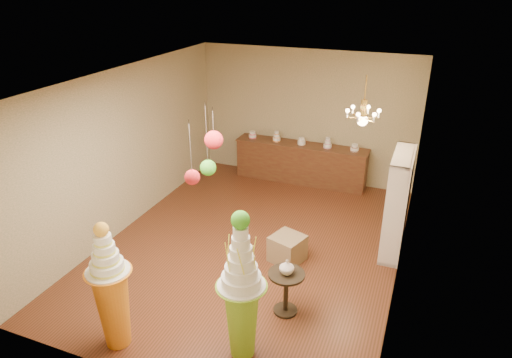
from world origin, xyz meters
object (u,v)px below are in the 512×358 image
at_px(round_table, 286,287).
at_px(sideboard, 301,162).
at_px(pedestal_orange, 112,298).
at_px(pedestal_green, 242,302).

bearing_deg(round_table, sideboard, 103.94).
height_order(pedestal_orange, round_table, pedestal_orange).
distance_m(sideboard, round_table, 4.57).
bearing_deg(pedestal_orange, sideboard, 82.48).
xyz_separation_m(sideboard, round_table, (1.10, -4.44, -0.05)).
bearing_deg(pedestal_green, round_table, 74.00).
xyz_separation_m(pedestal_orange, sideboard, (0.77, 5.82, -0.25)).
height_order(sideboard, round_table, sideboard).
height_order(pedestal_green, sideboard, pedestal_green).
relative_size(pedestal_green, round_table, 3.10).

